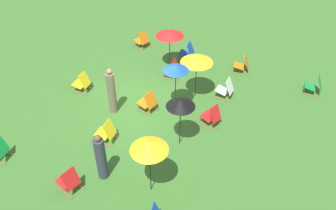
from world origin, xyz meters
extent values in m
plane|color=#386B28|center=(0.00, 0.00, 0.00)|extent=(40.00, 40.00, 0.00)
cube|color=olive|center=(4.21, -2.75, 0.02)|extent=(0.16, 0.76, 0.04)
cube|color=#148C38|center=(4.40, -2.51, 0.55)|extent=(0.51, 0.32, 0.57)
cube|color=olive|center=(-0.16, 0.36, 0.02)|extent=(0.16, 0.76, 0.04)
cube|color=olive|center=(0.27, 0.29, 0.02)|extent=(0.16, 0.76, 0.04)
cube|color=orange|center=(0.04, 0.22, 0.27)|extent=(0.54, 0.51, 0.13)
cube|color=orange|center=(0.09, 0.52, 0.55)|extent=(0.51, 0.32, 0.57)
cylinder|color=olive|center=(0.01, 0.03, 0.20)|extent=(0.44, 0.10, 0.03)
cube|color=olive|center=(-0.02, -2.69, 0.02)|extent=(0.12, 0.76, 0.04)
cube|color=olive|center=(0.41, -2.64, 0.02)|extent=(0.12, 0.76, 0.04)
cube|color=yellow|center=(0.20, -2.77, 0.27)|extent=(0.52, 0.48, 0.13)
cube|color=yellow|center=(0.17, -2.47, 0.55)|extent=(0.50, 0.30, 0.57)
cylinder|color=olive|center=(0.23, -2.97, 0.20)|extent=(0.44, 0.08, 0.03)
cube|color=olive|center=(-2.30, 2.62, 0.02)|extent=(0.06, 0.76, 0.04)
cube|color=olive|center=(-1.86, 2.64, 0.02)|extent=(0.06, 0.76, 0.04)
cube|color=white|center=(-2.08, 2.53, 0.27)|extent=(0.50, 0.45, 0.13)
cube|color=white|center=(-2.09, 2.83, 0.55)|extent=(0.49, 0.26, 0.57)
cylinder|color=olive|center=(-2.07, 2.33, 0.20)|extent=(0.44, 0.04, 0.03)
cube|color=olive|center=(1.93, -0.12, 0.02)|extent=(0.13, 0.76, 0.04)
cube|color=olive|center=(2.36, -0.07, 0.02)|extent=(0.13, 0.76, 0.04)
cube|color=yellow|center=(2.16, -0.20, 0.27)|extent=(0.53, 0.49, 0.13)
cube|color=yellow|center=(2.12, 0.10, 0.55)|extent=(0.51, 0.30, 0.57)
cylinder|color=olive|center=(2.18, -0.40, 0.20)|extent=(0.44, 0.08, 0.03)
cube|color=olive|center=(-4.23, 0.05, 0.02)|extent=(0.12, 0.76, 0.04)
cube|color=olive|center=(-3.79, 0.10, 0.02)|extent=(0.12, 0.76, 0.04)
cube|color=#1947B7|center=(-4.00, -0.03, 0.27)|extent=(0.52, 0.48, 0.13)
cube|color=#1947B7|center=(-4.03, 0.27, 0.55)|extent=(0.50, 0.30, 0.57)
cylinder|color=olive|center=(-3.98, -0.23, 0.20)|extent=(0.44, 0.08, 0.03)
cube|color=olive|center=(-2.59, 0.08, 0.02)|extent=(0.18, 0.75, 0.04)
cube|color=olive|center=(-2.16, 0.16, 0.02)|extent=(0.18, 0.75, 0.04)
cube|color=red|center=(-2.36, 0.02, 0.27)|extent=(0.56, 0.52, 0.13)
cube|color=red|center=(-2.42, 0.32, 0.55)|extent=(0.52, 0.34, 0.57)
cylinder|color=olive|center=(-2.32, -0.17, 0.20)|extent=(0.44, 0.11, 0.03)
cube|color=olive|center=(4.12, 0.16, 0.02)|extent=(0.18, 0.75, 0.04)
cube|color=olive|center=(4.56, 0.08, 0.02)|extent=(0.18, 0.75, 0.04)
cube|color=red|center=(4.32, 0.02, 0.27)|extent=(0.55, 0.52, 0.13)
cube|color=red|center=(4.38, 0.32, 0.55)|extent=(0.52, 0.33, 0.57)
cylinder|color=olive|center=(4.28, -0.17, 0.20)|extent=(0.44, 0.11, 0.03)
cube|color=olive|center=(-4.26, -2.31, 0.02)|extent=(0.23, 0.74, 0.04)
cube|color=olive|center=(-3.83, -2.42, 0.02)|extent=(0.23, 0.74, 0.04)
cube|color=orange|center=(-4.07, -2.46, 0.27)|extent=(0.57, 0.54, 0.13)
cube|color=orange|center=(-3.99, -2.17, 0.55)|extent=(0.53, 0.36, 0.57)
cylinder|color=olive|center=(-4.12, -2.66, 0.20)|extent=(0.43, 0.14, 0.03)
cube|color=olive|center=(-4.36, 2.58, 0.02)|extent=(0.26, 0.74, 0.04)
cube|color=olive|center=(-3.93, 2.71, 0.02)|extent=(0.26, 0.74, 0.04)
cube|color=orange|center=(-4.12, 2.55, 0.27)|extent=(0.59, 0.55, 0.13)
cube|color=orange|center=(-4.20, 2.84, 0.55)|extent=(0.53, 0.38, 0.57)
cylinder|color=olive|center=(-4.06, 2.36, 0.20)|extent=(0.43, 0.15, 0.03)
cube|color=olive|center=(-4.19, 5.68, 0.02)|extent=(0.13, 0.76, 0.04)
cube|color=olive|center=(-3.75, 5.73, 0.02)|extent=(0.13, 0.76, 0.04)
cube|color=#148C38|center=(-3.96, 5.61, 0.27)|extent=(0.53, 0.49, 0.13)
cube|color=#148C38|center=(-3.99, 5.90, 0.55)|extent=(0.51, 0.31, 0.57)
cylinder|color=olive|center=(-3.93, 5.41, 0.20)|extent=(0.44, 0.08, 0.03)
cube|color=olive|center=(-0.53, 2.81, 0.02)|extent=(0.24, 0.74, 0.04)
cube|color=olive|center=(-0.11, 2.69, 0.02)|extent=(0.24, 0.74, 0.04)
cube|color=red|center=(-0.35, 2.65, 0.27)|extent=(0.58, 0.55, 0.13)
cube|color=red|center=(-0.27, 2.94, 0.55)|extent=(0.53, 0.37, 0.57)
cylinder|color=olive|center=(-0.40, 2.46, 0.20)|extent=(0.43, 0.15, 0.03)
cylinder|color=black|center=(3.25, 2.32, 0.98)|extent=(0.03, 0.03, 1.97)
cone|color=yellow|center=(3.25, 2.32, 1.84)|extent=(1.07, 1.07, 0.32)
cylinder|color=black|center=(-0.52, 1.24, 0.95)|extent=(0.03, 0.03, 1.90)
cone|color=#194CB2|center=(-0.52, 1.24, 1.82)|extent=(0.94, 0.94, 0.20)
cylinder|color=black|center=(-1.60, 1.59, 0.93)|extent=(0.03, 0.03, 1.85)
cone|color=yellow|center=(-1.60, 1.59, 1.73)|extent=(1.24, 1.24, 0.32)
cylinder|color=black|center=(-3.07, -0.31, 0.90)|extent=(0.03, 0.03, 1.80)
cone|color=red|center=(-3.07, -0.31, 1.67)|extent=(1.22, 1.22, 0.31)
cylinder|color=black|center=(1.10, 2.22, 0.93)|extent=(0.03, 0.03, 1.85)
cone|color=black|center=(1.10, 2.22, 1.74)|extent=(0.94, 0.94, 0.27)
cylinder|color=#72664C|center=(0.71, -0.75, 0.84)|extent=(0.38, 0.38, 1.68)
sphere|color=#936647|center=(0.71, -0.75, 1.77)|extent=(0.21, 0.21, 0.21)
cylinder|color=#333847|center=(3.48, 0.76, 0.76)|extent=(0.36, 0.36, 1.52)
sphere|color=brown|center=(3.48, 0.76, 1.61)|extent=(0.20, 0.20, 0.20)
camera|label=1|loc=(8.94, 5.83, 8.56)|focal=37.71mm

